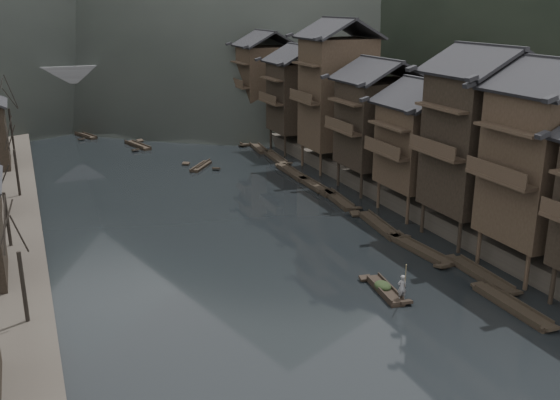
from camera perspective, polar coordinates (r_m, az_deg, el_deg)
water at (r=39.91m, az=2.75°, el=-9.61°), size 300.00×300.00×0.00m
right_bank at (r=89.55m, az=12.27°, el=6.04°), size 40.00×200.00×1.80m
stilt_houses at (r=61.72m, az=9.79°, el=8.73°), size 9.00×67.60×16.96m
bare_trees at (r=53.05m, az=-23.75°, el=3.17°), size 3.92×59.93×7.84m
moored_sampans at (r=67.77m, az=1.98°, el=2.16°), size 2.98×71.24×0.47m
midriver_boats at (r=83.78m, az=-13.00°, el=4.72°), size 13.64×27.93×0.45m
stone_bridge at (r=105.96m, az=-14.23°, el=9.96°), size 40.00×6.00×9.00m
hero_sampan at (r=42.00m, az=9.54°, el=-8.09°), size 1.54×4.76×0.43m
cargo_heap at (r=41.92m, az=9.39°, el=-7.32°), size 1.03×1.35×0.62m
boatman at (r=40.43m, az=11.11°, el=-7.55°), size 0.67×0.49×1.70m
bamboo_pole at (r=39.49m, az=11.57°, el=-3.98°), size 1.42×2.06×3.64m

